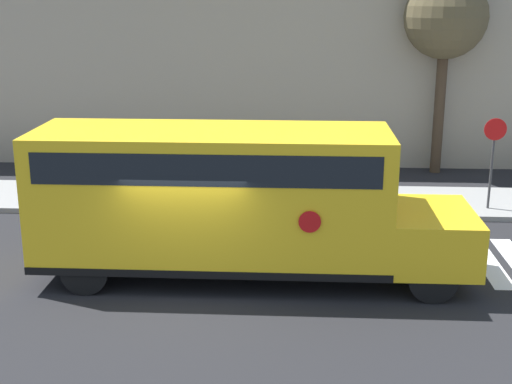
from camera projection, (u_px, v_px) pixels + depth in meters
The scene contains 6 objects.
ground_plane at pixel (189, 291), 14.90m from camera, with size 60.00×60.00×0.00m, color black.
sidewalk_strip at pixel (221, 199), 21.12m from camera, with size 44.00×3.00×0.15m.
building_backdrop at pixel (238, 32), 26.13m from camera, with size 32.00×4.00×9.11m.
school_bus at pixel (228, 195), 15.16m from camera, with size 9.27×2.57×3.25m.
stop_sign at pixel (493, 153), 19.55m from camera, with size 0.61×0.10×2.71m.
tree_near_sidewalk at pixel (446, 19), 23.15m from camera, with size 2.73×2.73×6.57m.
Camera 1 is at (2.20, -13.66, 6.08)m, focal length 50.00 mm.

